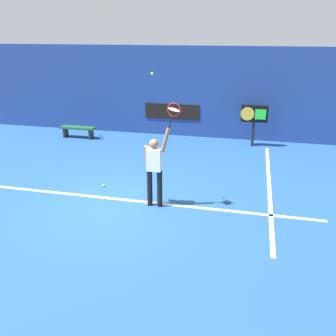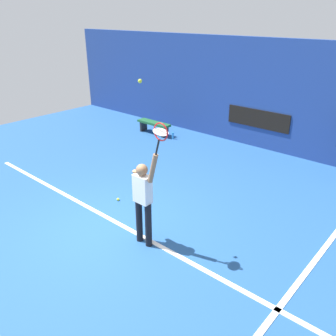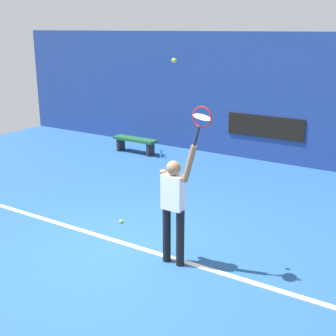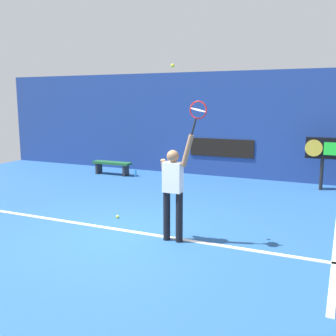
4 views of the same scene
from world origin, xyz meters
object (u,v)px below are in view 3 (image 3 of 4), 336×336
Objects in this scene: tennis_racket at (201,119)px; tennis_ball at (174,60)px; spare_ball at (121,221)px; court_bench at (135,142)px; tennis_player at (174,203)px; water_bottle at (161,153)px.

tennis_ball is at bearing 173.87° from tennis_racket.
tennis_racket reaches higher than spare_ball.
spare_ball is at bearing -56.38° from court_bench.
court_bench is at bearing 131.70° from tennis_player.
tennis_racket is 2.61× the size of water_bottle.
tennis_player is 6.90m from court_bench.
spare_ball is (1.96, -4.34, -0.09)m from water_bottle.
court_bench is at bearing 134.39° from tennis_racket.
tennis_player is 29.14× the size of spare_ball.
tennis_player is at bearing -25.06° from spare_ball.
tennis_player is 2.14m from tennis_ball.
tennis_racket reaches higher than water_bottle.
tennis_racket is 0.45× the size of court_bench.
tennis_racket is at bearing -0.53° from tennis_player.
tennis_racket is at bearing -20.30° from spare_ball.
tennis_player is 6.35m from water_bottle.
tennis_player is at bearing -53.71° from tennis_ball.
court_bench is (-4.57, 5.13, -0.67)m from tennis_player.
water_bottle is (-4.09, 5.13, -2.25)m from tennis_racket.
spare_ball is at bearing 159.70° from tennis_racket.
tennis_racket is at bearing -45.61° from court_bench.
tennis_ball is 6.92m from water_bottle.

